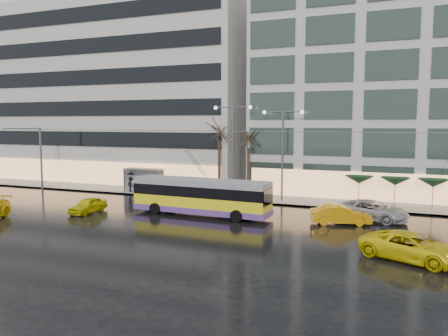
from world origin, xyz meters
The scene contains 22 objects.
ground centered at (0.00, 0.00, 0.00)m, with size 140.00×140.00×0.00m, color black.
sidewalk centered at (2.00, 14.00, 0.07)m, with size 80.00×10.00×0.15m, color gray.
kerb centered at (2.00, 9.05, 0.07)m, with size 80.00×0.10×0.15m, color slate.
building_left centered at (-16.00, 19.00, 11.15)m, with size 34.00×14.00×22.00m, color beige.
building_right centered at (19.00, 19.00, 12.65)m, with size 32.00×14.00×25.00m, color beige.
trolleybus centered at (2.26, 2.55, 1.45)m, with size 11.64×4.74×5.35m.
catenary centered at (1.00, 7.94, 4.25)m, with size 42.24×5.12×7.00m.
bus_shelter centered at (-8.38, 10.69, 1.96)m, with size 4.20×1.60×2.51m.
street_lamp_near centered at (2.00, 10.80, 5.99)m, with size 3.96×0.36×9.03m.
street_lamp_far centered at (7.00, 10.80, 5.71)m, with size 3.96×0.36×8.53m.
tree_a centered at (0.50, 11.00, 7.09)m, with size 3.20×3.20×8.40m.
tree_b centered at (3.50, 11.20, 6.40)m, with size 3.20×3.20×7.70m.
parasol_a centered at (14.00, 11.00, 2.45)m, with size 2.50×2.50×2.65m.
parasol_b centered at (17.00, 11.00, 2.45)m, with size 2.50×2.50×2.65m.
parasol_c centered at (20.00, 11.00, 2.45)m, with size 2.50×2.50×2.65m.
taxi_a centered at (-7.01, 0.04, 0.64)m, with size 1.50×3.73×1.27m, color #CFCC0A.
taxi_b centered at (13.26, 3.47, 0.72)m, with size 1.52×4.37×1.44m, color orange.
taxi_c centered at (17.88, -3.98, 0.76)m, with size 2.52×5.47×1.52m, color yellow.
sedan_silver centered at (15.36, 5.72, 0.77)m, with size 2.54×5.52×1.53m, color #A3A3A8.
pedestrian_a centered at (-7.53, 10.60, 1.62)m, with size 0.97×0.99×2.19m.
pedestrian_b centered at (-4.00, 11.52, 0.91)m, with size 0.75×0.59×1.51m.
pedestrian_c centered at (-9.30, 9.99, 1.26)m, with size 1.20×1.10×2.11m.
Camera 1 is at (16.71, -29.45, 7.58)m, focal length 35.00 mm.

